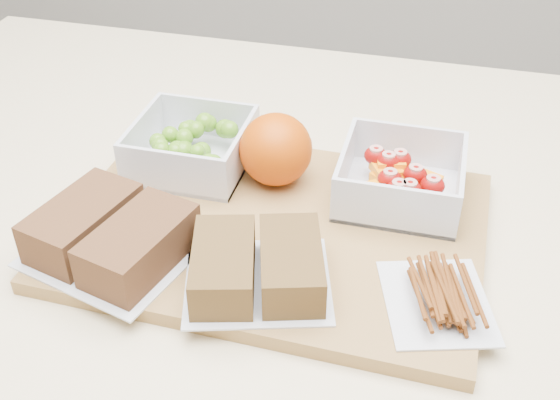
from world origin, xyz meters
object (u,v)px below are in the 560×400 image
(fruit_container, at_px, (400,180))
(orange, at_px, (276,149))
(cutting_board, at_px, (274,229))
(sandwich_bag_center, at_px, (257,266))
(pretzel_bag, at_px, (438,293))
(grape_container, at_px, (193,147))
(sandwich_bag_left, at_px, (111,235))

(fruit_container, distance_m, orange, 0.14)
(cutting_board, bearing_deg, orange, 104.78)
(cutting_board, distance_m, orange, 0.09)
(sandwich_bag_center, relative_size, pretzel_bag, 1.21)
(cutting_board, relative_size, fruit_container, 3.32)
(cutting_board, distance_m, grape_container, 0.15)
(grape_container, height_order, orange, orange)
(orange, distance_m, pretzel_bag, 0.24)
(grape_container, relative_size, fruit_container, 0.99)
(cutting_board, bearing_deg, pretzel_bag, -22.40)
(sandwich_bag_center, bearing_deg, cutting_board, 95.26)
(grape_container, height_order, sandwich_bag_center, grape_container)
(fruit_container, height_order, pretzel_bag, fruit_container)
(cutting_board, height_order, fruit_container, fruit_container)
(grape_container, distance_m, orange, 0.10)
(fruit_container, distance_m, sandwich_bag_center, 0.20)
(cutting_board, distance_m, pretzel_bag, 0.19)
(grape_container, xyz_separation_m, sandwich_bag_center, (0.13, -0.17, -0.00))
(pretzel_bag, bearing_deg, sandwich_bag_left, -178.33)
(sandwich_bag_center, bearing_deg, pretzel_bag, 5.12)
(orange, relative_size, sandwich_bag_center, 0.50)
(fruit_container, bearing_deg, orange, -178.91)
(grape_container, bearing_deg, sandwich_bag_center, -54.06)
(orange, distance_m, sandwich_bag_center, 0.17)
(pretzel_bag, bearing_deg, orange, 141.24)
(fruit_container, bearing_deg, pretzel_bag, -71.11)
(sandwich_bag_left, bearing_deg, fruit_container, 32.45)
(cutting_board, height_order, sandwich_bag_center, sandwich_bag_center)
(orange, bearing_deg, fruit_container, 1.09)
(pretzel_bag, bearing_deg, sandwich_bag_center, -174.88)
(sandwich_bag_left, bearing_deg, cutting_board, 31.13)
(cutting_board, distance_m, sandwich_bag_center, 0.09)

